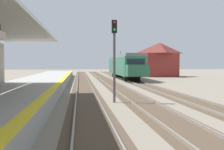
# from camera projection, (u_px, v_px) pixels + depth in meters

# --- Properties ---
(station_platform) EXTENTS (5.00, 80.00, 0.91)m
(station_platform) POSITION_uv_depth(u_px,v_px,m) (8.00, 100.00, 14.24)
(station_platform) COLOR #999993
(station_platform) RESTS_ON ground
(track_pair_nearest_platform) EXTENTS (2.34, 120.00, 0.16)m
(track_pair_nearest_platform) POSITION_uv_depth(u_px,v_px,m) (86.00, 97.00, 18.77)
(track_pair_nearest_platform) COLOR #4C3D2D
(track_pair_nearest_platform) RESTS_ON ground
(track_pair_middle) EXTENTS (2.34, 120.00, 0.16)m
(track_pair_middle) POSITION_uv_depth(u_px,v_px,m) (132.00, 96.00, 19.20)
(track_pair_middle) COLOR #4C3D2D
(track_pair_middle) RESTS_ON ground
(track_pair_far_side) EXTENTS (2.34, 120.00, 0.16)m
(track_pair_far_side) POSITION_uv_depth(u_px,v_px,m) (177.00, 96.00, 19.62)
(track_pair_far_side) COLOR #4C3D2D
(track_pair_far_side) RESTS_ON ground
(approaching_train) EXTENTS (2.93, 19.60, 4.76)m
(approaching_train) POSITION_uv_depth(u_px,v_px,m) (124.00, 65.00, 42.23)
(approaching_train) COLOR #286647
(approaching_train) RESTS_ON ground
(rail_signal_post) EXTENTS (0.32, 0.34, 5.20)m
(rail_signal_post) POSITION_uv_depth(u_px,v_px,m) (114.00, 52.00, 16.37)
(rail_signal_post) COLOR #4C4C4C
(rail_signal_post) RESTS_ON ground
(distant_trackside_house) EXTENTS (6.60, 5.28, 6.40)m
(distant_trackside_house) POSITION_uv_depth(u_px,v_px,m) (160.00, 59.00, 49.15)
(distant_trackside_house) COLOR maroon
(distant_trackside_house) RESTS_ON ground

